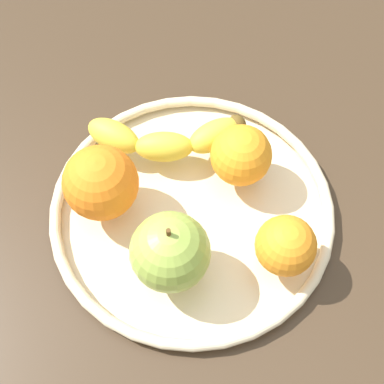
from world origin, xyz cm
name	(u,v)px	position (x,y,z in cm)	size (l,w,h in cm)	color
ground_plane	(192,222)	(0.00, 0.00, -2.00)	(143.89, 143.89, 4.00)	#3C2C1D
fruit_bowl	(192,210)	(0.00, 0.00, 0.92)	(30.60, 30.60, 1.80)	beige
banana	(168,139)	(-1.11, 7.97, 3.47)	(18.66, 8.25, 3.34)	gold
apple	(170,252)	(-3.44, -6.47, 5.69)	(7.79, 7.79, 8.59)	#94AE43
orange_back_right	(241,155)	(5.93, 3.17, 5.08)	(6.56, 6.56, 6.56)	orange
orange_center	(101,183)	(-8.93, 2.41, 5.69)	(7.79, 7.79, 7.79)	orange
orange_front_right	(286,246)	(7.66, -7.69, 4.82)	(6.04, 6.04, 6.04)	orange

